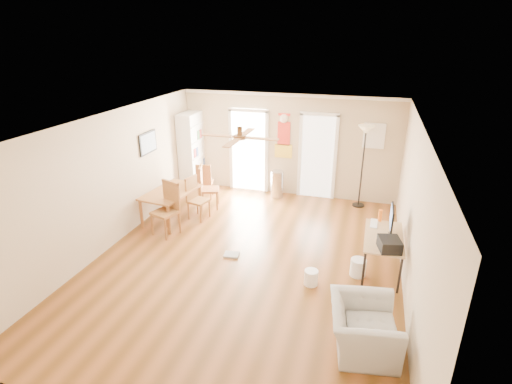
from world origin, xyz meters
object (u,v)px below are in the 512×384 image
(dining_chair_near, at_px, (165,210))
(wastebasket_a, at_px, (311,277))
(bookshelf, at_px, (192,151))
(trash_can, at_px, (277,184))
(dining_chair_far, at_px, (205,180))
(armchair, at_px, (363,328))
(computer_desk, at_px, (382,254))
(wastebasket_b, at_px, (358,267))
(printer, at_px, (389,244))
(dining_table, at_px, (172,205))
(dining_chair_right_a, at_px, (209,187))
(dining_chair_right_b, at_px, (198,199))
(torchiere_lamp, at_px, (362,167))

(dining_chair_near, xyz_separation_m, wastebasket_a, (3.21, -0.94, -0.42))
(bookshelf, distance_m, trash_can, 2.43)
(dining_chair_far, xyz_separation_m, armchair, (4.10, -4.27, -0.14))
(computer_desk, relative_size, wastebasket_b, 4.09)
(wastebasket_b, bearing_deg, printer, -22.65)
(wastebasket_b, xyz_separation_m, armchair, (0.14, -1.75, 0.17))
(dining_table, height_order, dining_chair_right_a, dining_chair_right_a)
(printer, bearing_deg, dining_chair_right_a, 138.43)
(dining_chair_right_b, relative_size, armchair, 0.97)
(bookshelf, bearing_deg, armchair, -62.88)
(computer_desk, bearing_deg, dining_chair_far, 152.48)
(dining_table, height_order, wastebasket_a, dining_table)
(printer, height_order, armchair, printer)
(wastebasket_b, distance_m, armchair, 1.76)
(trash_can, relative_size, printer, 1.84)
(dining_chair_right_b, xyz_separation_m, wastebasket_a, (2.86, -1.84, -0.35))
(dining_chair_far, relative_size, computer_desk, 0.72)
(dining_chair_near, relative_size, trash_can, 1.59)
(trash_can, bearing_deg, torchiere_lamp, 0.65)
(dining_chair_right_b, height_order, computer_desk, dining_chair_right_b)
(dining_chair_near, bearing_deg, printer, 10.70)
(bookshelf, relative_size, computer_desk, 1.60)
(dining_table, xyz_separation_m, dining_chair_near, (0.20, -0.68, 0.21))
(wastebasket_a, bearing_deg, bookshelf, 136.57)
(trash_can, bearing_deg, dining_chair_far, -162.93)
(dining_chair_near, distance_m, printer, 4.45)
(dining_chair_right_b, height_order, wastebasket_a, dining_chair_right_b)
(torchiere_lamp, height_order, armchair, torchiere_lamp)
(dining_table, bearing_deg, wastebasket_a, -25.35)
(dining_table, xyz_separation_m, computer_desk, (4.53, -0.85, -0.00))
(dining_chair_near, relative_size, wastebasket_b, 3.55)
(wastebasket_b, bearing_deg, dining_chair_near, 173.68)
(trash_can, distance_m, wastebasket_b, 3.78)
(dining_chair_near, xyz_separation_m, printer, (4.40, -0.62, 0.23))
(dining_chair_right_a, xyz_separation_m, armchair, (3.75, -3.73, -0.19))
(dining_chair_right_b, xyz_separation_m, wastebasket_b, (3.61, -1.34, -0.33))
(dining_chair_near, xyz_separation_m, dining_chair_far, (-0.01, 2.09, -0.10))
(dining_chair_right_b, height_order, dining_chair_far, dining_chair_right_b)
(wastebasket_b, bearing_deg, computer_desk, 35.73)
(trash_can, bearing_deg, dining_chair_near, -123.69)
(dining_chair_far, xyz_separation_m, printer, (4.40, -2.71, 0.32))
(dining_chair_right_b, xyz_separation_m, trash_can, (1.41, 1.73, -0.14))
(dining_table, bearing_deg, bookshelf, 100.75)
(dining_chair_near, bearing_deg, dining_table, 125.46)
(dining_table, distance_m, wastebasket_a, 3.78)
(wastebasket_a, bearing_deg, torchiere_lamp, 80.58)
(dining_chair_far, bearing_deg, armchair, 119.66)
(dining_chair_far, height_order, wastebasket_a, dining_chair_far)
(torchiere_lamp, relative_size, wastebasket_b, 6.34)
(trash_can, bearing_deg, wastebasket_a, -67.77)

